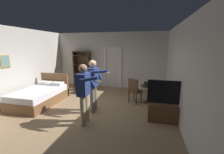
% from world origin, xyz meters
% --- Properties ---
extents(ground_plane, '(6.76, 6.76, 0.00)m').
position_xyz_m(ground_plane, '(0.00, 0.00, 0.00)').
color(ground_plane, '#997A56').
extents(wall_back, '(6.06, 0.12, 2.90)m').
position_xyz_m(wall_back, '(0.00, 3.13, 1.45)').
color(wall_back, beige).
rests_on(wall_back, ground_plane).
extents(wall_left, '(0.15, 6.38, 2.90)m').
position_xyz_m(wall_left, '(-2.97, -0.00, 1.45)').
color(wall_left, beige).
rests_on(wall_left, ground_plane).
extents(wall_right, '(0.12, 6.38, 2.90)m').
position_xyz_m(wall_right, '(2.97, 0.00, 1.45)').
color(wall_right, beige).
rests_on(wall_right, ground_plane).
extents(doorway_frame, '(0.93, 0.08, 2.13)m').
position_xyz_m(doorway_frame, '(0.19, 3.05, 1.22)').
color(doorway_frame, white).
rests_on(doorway_frame, ground_plane).
extents(bed, '(1.31, 2.09, 1.02)m').
position_xyz_m(bed, '(-2.01, 0.18, 0.30)').
color(bed, brown).
rests_on(bed, ground_plane).
extents(bookshelf, '(0.93, 0.32, 1.93)m').
position_xyz_m(bookshelf, '(-1.51, 2.91, 1.04)').
color(bookshelf, '#4C331E').
rests_on(bookshelf, ground_plane).
extents(tv_flatscreen, '(1.17, 0.40, 1.25)m').
position_xyz_m(tv_flatscreen, '(2.61, -0.20, 0.37)').
color(tv_flatscreen, brown).
rests_on(tv_flatscreen, ground_plane).
extents(side_table, '(0.65, 0.65, 0.70)m').
position_xyz_m(side_table, '(2.10, 1.17, 0.47)').
color(side_table, '#4C331E').
rests_on(side_table, ground_plane).
extents(laptop, '(0.36, 0.37, 0.16)m').
position_xyz_m(laptop, '(2.06, 1.13, 0.75)').
color(laptop, black).
rests_on(laptop, side_table).
extents(bottle_on_table, '(0.06, 0.06, 0.28)m').
position_xyz_m(bottle_on_table, '(2.24, 1.09, 0.82)').
color(bottle_on_table, '#1F272F').
rests_on(bottle_on_table, side_table).
extents(wooden_chair, '(0.57, 0.57, 0.99)m').
position_xyz_m(wooden_chair, '(1.54, 0.98, 0.54)').
color(wooden_chair, '#4C331E').
rests_on(wooden_chair, ground_plane).
extents(person_blue_shirt, '(0.70, 0.60, 1.72)m').
position_xyz_m(person_blue_shirt, '(0.31, -0.85, 1.00)').
color(person_blue_shirt, tan).
rests_on(person_blue_shirt, ground_plane).
extents(person_striped_shirt, '(0.76, 0.59, 1.75)m').
position_xyz_m(person_striped_shirt, '(0.28, -0.05, 1.02)').
color(person_striped_shirt, gray).
rests_on(person_striped_shirt, ground_plane).
extents(suitcase_dark, '(0.68, 0.46, 0.34)m').
position_xyz_m(suitcase_dark, '(-0.93, 1.68, 0.17)').
color(suitcase_dark, black).
rests_on(suitcase_dark, ground_plane).
extents(suitcase_small, '(0.62, 0.41, 0.48)m').
position_xyz_m(suitcase_small, '(-1.22, 2.13, 0.24)').
color(suitcase_small, black).
rests_on(suitcase_small, ground_plane).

